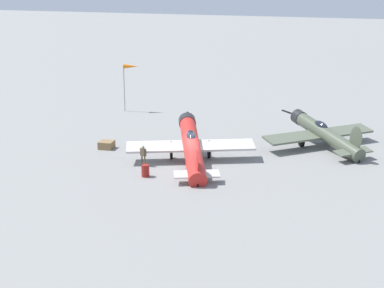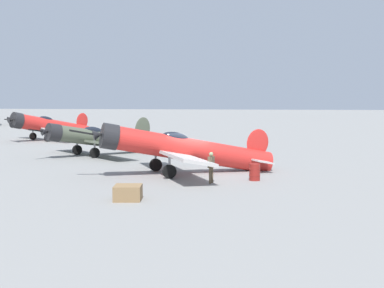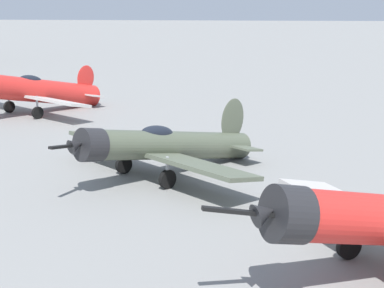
{
  "view_description": "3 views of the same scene",
  "coord_description": "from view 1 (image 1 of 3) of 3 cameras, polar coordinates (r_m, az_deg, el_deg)",
  "views": [
    {
      "loc": [
        -40.06,
        -16.92,
        14.37
      ],
      "look_at": [
        0.0,
        0.0,
        1.8
      ],
      "focal_mm": 52.68,
      "sensor_mm": 36.0,
      "label": 1
    },
    {
      "loc": [
        -5.21,
        31.31,
        4.52
      ],
      "look_at": [
        0.0,
        0.0,
        1.8
      ],
      "focal_mm": 48.98,
      "sensor_mm": 36.0,
      "label": 2
    },
    {
      "loc": [
        5.44,
        17.26,
        7.68
      ],
      "look_at": [
        7.89,
        -8.33,
        1.6
      ],
      "focal_mm": 58.09,
      "sensor_mm": 36.0,
      "label": 3
    }
  ],
  "objects": [
    {
      "name": "airplane_foreground",
      "position": [
        45.86,
        -0.06,
        -0.19
      ],
      "size": [
        11.57,
        10.31,
        3.41
      ],
      "rotation": [
        0.0,
        0.0,
        6.77
      ],
      "color": "red",
      "rests_on": "ground_plane"
    },
    {
      "name": "fuel_drum",
      "position": [
        43.2,
        -4.75,
        -2.71
      ],
      "size": [
        0.64,
        0.64,
        0.94
      ],
      "color": "maroon",
      "rests_on": "ground_plane"
    },
    {
      "name": "ground_plane",
      "position": [
        45.8,
        -0.0,
        -2.16
      ],
      "size": [
        400.0,
        400.0,
        0.0
      ],
      "primitive_type": "plane",
      "color": "gray"
    },
    {
      "name": "airplane_mid_apron",
      "position": [
        51.54,
        13.16,
        1.07
      ],
      "size": [
        9.42,
        9.35,
        3.13
      ],
      "rotation": [
        0.0,
        0.0,
        7.11
      ],
      "color": "#4C5442",
      "rests_on": "ground_plane"
    },
    {
      "name": "ground_crew_mechanic",
      "position": [
        45.55,
        -4.97,
        -0.98
      ],
      "size": [
        0.33,
        0.64,
        1.69
      ],
      "rotation": [
        0.0,
        0.0,
        2.9
      ],
      "color": "brown",
      "rests_on": "ground_plane"
    },
    {
      "name": "windsock_mast",
      "position": [
        64.5,
        -6.28,
        7.62
      ],
      "size": [
        1.06,
        1.76,
        5.46
      ],
      "color": "gray",
      "rests_on": "ground_plane"
    },
    {
      "name": "equipment_crate",
      "position": [
        50.85,
        -8.65,
        -0.09
      ],
      "size": [
        1.39,
        1.41,
        0.67
      ],
      "rotation": [
        0.0,
        0.0,
        4.87
      ],
      "color": "olive",
      "rests_on": "ground_plane"
    }
  ]
}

